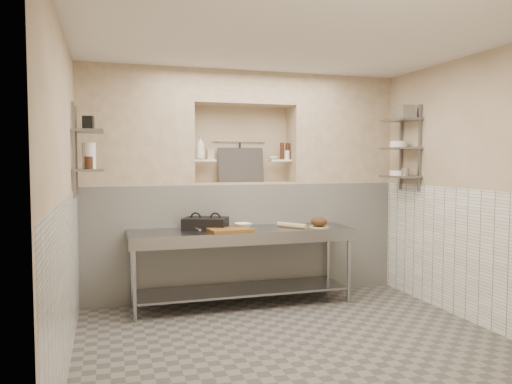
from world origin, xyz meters
name	(u,v)px	position (x,y,z in m)	size (l,w,h in m)	color
floor	(291,343)	(0.00, 0.00, -0.05)	(4.00, 3.90, 0.10)	#645E58
ceiling	(293,35)	(0.00, 0.00, 2.85)	(4.00, 3.90, 0.10)	silver
wall_left	(59,197)	(-2.05, 0.00, 1.40)	(0.10, 3.90, 2.80)	#C9AD90
wall_right	(473,189)	(2.05, 0.00, 1.40)	(0.10, 3.90, 2.80)	#C9AD90
wall_back	(238,183)	(0.00, 2.00, 1.40)	(4.00, 0.10, 2.80)	#C9AD90
wall_front	(420,214)	(0.00, -2.00, 1.40)	(4.00, 0.10, 2.80)	#C9AD90
backwall_lower	(243,238)	(0.00, 1.75, 0.70)	(4.00, 0.40, 1.40)	white
alcove_sill	(243,183)	(0.00, 1.75, 1.41)	(1.30, 0.40, 0.02)	#C9AD90
backwall_pillar_left	(136,127)	(-1.33, 1.75, 2.10)	(1.35, 0.40, 1.40)	#C9AD90
backwall_pillar_right	(338,131)	(1.33, 1.75, 2.10)	(1.35, 0.40, 1.40)	#C9AD90
backwall_header	(243,89)	(0.00, 1.75, 2.60)	(1.30, 0.40, 0.40)	#C9AD90
wainscot_left	(68,280)	(-1.99, 0.00, 0.70)	(0.02, 3.90, 1.40)	white
wainscot_right	(467,254)	(1.99, 0.00, 0.70)	(0.02, 3.90, 1.40)	white
alcove_shelf_left	(204,160)	(-0.50, 1.75, 1.70)	(0.28, 0.16, 0.03)	white
alcove_shelf_right	(280,160)	(0.50, 1.75, 1.70)	(0.28, 0.16, 0.03)	white
utensil_rail	(240,141)	(0.00, 1.92, 1.95)	(0.02, 0.02, 0.70)	gray
hanging_steel	(240,154)	(0.00, 1.90, 1.78)	(0.02, 0.02, 0.30)	black
splash_panel	(241,165)	(0.00, 1.85, 1.64)	(0.60, 0.02, 0.45)	#383330
shelf_rail_left_a	(76,151)	(-1.98, 1.25, 1.80)	(0.03, 0.03, 0.95)	slate
shelf_rail_left_b	(74,150)	(-1.98, 0.85, 1.80)	(0.03, 0.03, 0.95)	slate
wall_shelf_left_lower	(89,170)	(-1.84, 1.05, 1.60)	(0.30, 0.50, 0.03)	slate
wall_shelf_left_upper	(88,131)	(-1.84, 1.05, 2.00)	(0.30, 0.50, 0.03)	slate
shelf_rail_right_a	(401,149)	(1.98, 1.25, 1.85)	(0.03, 0.03, 1.05)	slate
shelf_rail_right_b	(420,148)	(1.98, 0.85, 1.85)	(0.03, 0.03, 1.05)	slate
wall_shelf_right_lower	(400,177)	(1.84, 1.05, 1.50)	(0.30, 0.50, 0.03)	slate
wall_shelf_right_mid	(401,148)	(1.84, 1.05, 1.85)	(0.30, 0.50, 0.03)	slate
wall_shelf_right_upper	(401,120)	(1.84, 1.05, 2.20)	(0.30, 0.50, 0.03)	slate
prep_table	(242,251)	(-0.17, 1.18, 0.64)	(2.60, 0.70, 0.90)	gray
panini_press	(206,223)	(-0.57, 1.31, 0.97)	(0.60, 0.53, 0.13)	black
cutting_board	(230,230)	(-0.36, 0.99, 0.92)	(0.47, 0.33, 0.04)	brown
knife_blade	(237,226)	(-0.25, 1.11, 0.95)	(0.26, 0.03, 0.01)	gray
tongs	(197,229)	(-0.73, 0.97, 0.96)	(0.03, 0.03, 0.28)	gray
mixing_bowl	(243,225)	(-0.11, 1.36, 0.92)	(0.20, 0.20, 0.05)	white
rolling_pin	(292,225)	(0.43, 1.13, 0.93)	(0.06, 0.06, 0.40)	tan
bread_board	(319,227)	(0.75, 1.06, 0.91)	(0.24, 0.24, 0.01)	tan
bread_loaf	(319,222)	(0.75, 1.06, 0.97)	(0.19, 0.19, 0.12)	#4C2D19
bottle_soap	(200,148)	(-0.56, 1.70, 1.86)	(0.11, 0.11, 0.29)	white
jar_alcove	(210,154)	(-0.42, 1.79, 1.78)	(0.08, 0.08, 0.13)	#C9AD90
bowl_alcove	(273,158)	(0.39, 1.72, 1.73)	(0.13, 0.13, 0.04)	white
condiment_a	(288,151)	(0.61, 1.77, 1.82)	(0.06, 0.06, 0.21)	#361B10
condiment_b	(282,151)	(0.52, 1.74, 1.82)	(0.05, 0.05, 0.22)	#361B10
condiment_c	(287,155)	(0.59, 1.74, 1.77)	(0.07, 0.07, 0.12)	white
jug_left	(89,156)	(-1.84, 1.12, 1.75)	(0.14, 0.14, 0.27)	white
jar_left	(89,163)	(-1.84, 0.95, 1.68)	(0.08, 0.08, 0.13)	#361B10
box_left_upper	(88,123)	(-1.84, 1.11, 2.09)	(0.10, 0.10, 0.15)	black
bowl_right	(398,173)	(1.84, 1.10, 1.54)	(0.20, 0.20, 0.06)	white
canister_right	(405,172)	(1.84, 0.94, 1.56)	(0.09, 0.09, 0.09)	gray
bowl_right_mid	(398,144)	(1.84, 1.10, 1.90)	(0.21, 0.21, 0.08)	white
basket_right	(404,112)	(1.84, 0.99, 2.29)	(0.20, 0.25, 0.16)	gray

